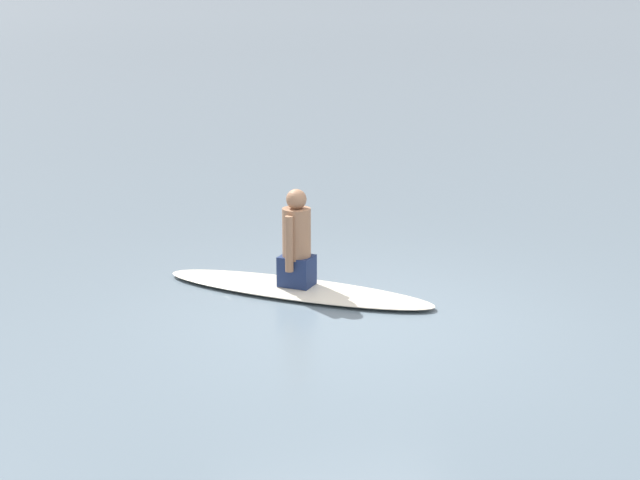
# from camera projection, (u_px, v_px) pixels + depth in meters

# --- Properties ---
(ground_plane) EXTENTS (400.00, 400.00, 0.00)m
(ground_plane) POSITION_uv_depth(u_px,v_px,m) (348.00, 317.00, 9.30)
(ground_plane) COLOR slate
(surfboard) EXTENTS (2.37, 2.89, 0.08)m
(surfboard) POSITION_uv_depth(u_px,v_px,m) (297.00, 289.00, 10.05)
(surfboard) COLOR silver
(surfboard) RESTS_ON ground
(person_paddler) EXTENTS (0.43, 0.44, 1.04)m
(person_paddler) POSITION_uv_depth(u_px,v_px,m) (297.00, 242.00, 9.91)
(person_paddler) COLOR navy
(person_paddler) RESTS_ON surfboard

